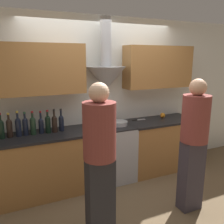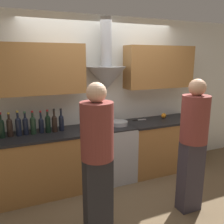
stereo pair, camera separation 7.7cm
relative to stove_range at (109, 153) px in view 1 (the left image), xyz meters
name	(u,v)px [view 1 (the left image)]	position (x,y,z in m)	size (l,w,h in m)	color
ground_plane	(119,188)	(0.00, -0.35, -0.45)	(12.00, 12.00, 0.00)	brown
wall_back	(102,88)	(-0.02, 0.26, 1.02)	(8.40, 0.62, 2.60)	silver
counter_left	(44,164)	(-1.04, 0.00, 0.00)	(1.37, 0.62, 0.90)	#9E6B38
counter_right	(160,144)	(0.98, 0.00, 0.00)	(1.25, 0.62, 0.90)	#9E6B38
stove_range	(109,153)	(0.00, 0.00, 0.00)	(0.73, 0.60, 0.90)	#A8AAAF
wine_bottle_1	(1,128)	(-1.54, 0.04, 0.59)	(0.08, 0.08, 0.35)	black
wine_bottle_2	(9,127)	(-1.44, 0.06, 0.59)	(0.08, 0.08, 0.34)	black
wine_bottle_3	(18,126)	(-1.33, 0.06, 0.59)	(0.08, 0.08, 0.35)	black
wine_bottle_4	(25,125)	(-1.24, 0.06, 0.59)	(0.07, 0.07, 0.33)	black
wine_bottle_5	(33,125)	(-1.14, 0.05, 0.59)	(0.08, 0.08, 0.33)	black
wine_bottle_6	(41,125)	(-1.03, 0.07, 0.57)	(0.07, 0.07, 0.32)	black
wine_bottle_7	(48,123)	(-0.94, 0.04, 0.59)	(0.08, 0.08, 0.33)	black
wine_bottle_8	(54,123)	(-0.84, 0.04, 0.58)	(0.08, 0.08, 0.34)	black
wine_bottle_9	(61,122)	(-0.74, 0.07, 0.58)	(0.07, 0.07, 0.33)	black
stock_pot	(100,122)	(-0.16, -0.01, 0.54)	(0.26, 0.26, 0.18)	#A8AAAF
mixing_bowl	(119,123)	(0.16, 0.00, 0.48)	(0.28, 0.28, 0.06)	#A8AAAF
orange_fruit	(163,115)	(1.09, 0.11, 0.49)	(0.09, 0.09, 0.09)	orange
chefs_knife	(139,120)	(0.62, 0.15, 0.45)	(0.24, 0.05, 0.01)	silver
person_foreground_left	(100,155)	(-0.59, -1.11, 0.50)	(0.35, 0.35, 1.72)	#28282D
person_foreground_right	(194,140)	(0.65, -1.15, 0.50)	(0.34, 0.34, 1.72)	#38333D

